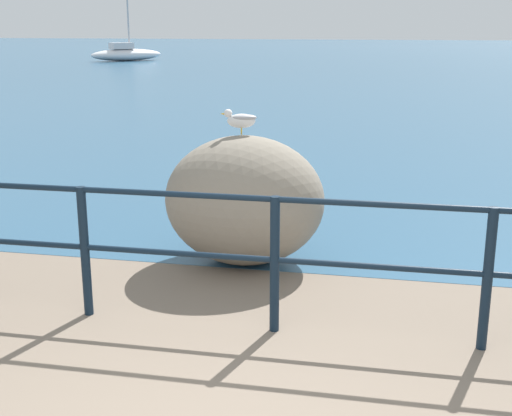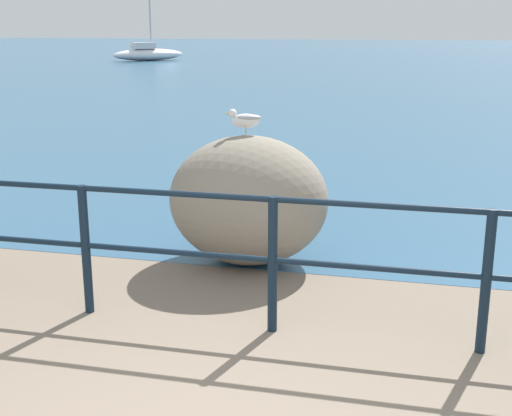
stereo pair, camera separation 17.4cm
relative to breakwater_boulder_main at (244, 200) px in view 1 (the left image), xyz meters
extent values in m
cube|color=#756656|center=(0.53, 16.77, -0.65)|extent=(120.00, 120.00, 0.10)
cube|color=#2D5675|center=(0.53, 44.80, -0.60)|extent=(120.00, 90.00, 0.01)
cylinder|color=black|center=(-0.93, -1.42, -0.09)|extent=(0.07, 0.07, 1.02)
cylinder|color=black|center=(0.53, -1.42, -0.09)|extent=(0.07, 0.07, 1.02)
cylinder|color=black|center=(2.00, -1.42, -0.09)|extent=(0.07, 0.07, 1.02)
cylinder|color=black|center=(0.53, -1.42, 0.40)|extent=(8.79, 0.04, 0.04)
cylinder|color=black|center=(0.53, -1.42, -0.05)|extent=(8.79, 0.04, 0.04)
ellipsoid|color=gray|center=(0.00, 0.00, 0.00)|extent=(1.49, 1.24, 1.20)
cylinder|color=gold|center=(-0.04, 0.06, 0.63)|extent=(0.01, 0.01, 0.06)
cylinder|color=gold|center=(-0.05, 0.10, 0.63)|extent=(0.01, 0.01, 0.06)
ellipsoid|color=white|center=(-0.04, 0.08, 0.73)|extent=(0.28, 0.17, 0.13)
ellipsoid|color=#9E9EA3|center=(-0.02, 0.09, 0.76)|extent=(0.26, 0.18, 0.06)
sphere|color=white|center=(-0.16, 0.05, 0.80)|extent=(0.08, 0.08, 0.08)
cone|color=gold|center=(-0.21, 0.04, 0.79)|extent=(0.05, 0.04, 0.02)
ellipsoid|color=white|center=(-14.46, 33.20, -0.25)|extent=(4.05, 4.02, 0.70)
cube|color=silver|center=(-14.67, 32.99, 0.28)|extent=(1.49, 1.48, 0.36)
cylinder|color=#B2B2B7|center=(-14.32, 33.34, 2.20)|extent=(0.10, 0.10, 4.20)
camera|label=1|loc=(1.32, -5.99, 1.59)|focal=47.91mm
camera|label=2|loc=(1.49, -5.95, 1.59)|focal=47.91mm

